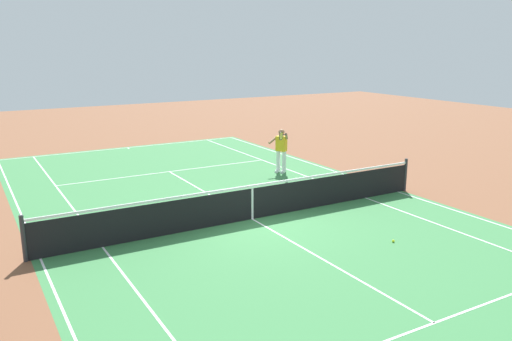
# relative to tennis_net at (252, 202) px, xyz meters

# --- Properties ---
(ground_plane) EXTENTS (60.00, 60.00, 0.00)m
(ground_plane) POSITION_rel_tennis_net_xyz_m (0.00, 0.00, -0.49)
(ground_plane) COLOR brown
(court_slab) EXTENTS (24.20, 11.40, 0.00)m
(court_slab) POSITION_rel_tennis_net_xyz_m (0.00, 0.00, -0.49)
(court_slab) COLOR #387A42
(court_slab) RESTS_ON ground_plane
(court_line_markings) EXTENTS (23.85, 11.05, 0.01)m
(court_line_markings) POSITION_rel_tennis_net_xyz_m (0.00, 0.00, -0.49)
(court_line_markings) COLOR white
(court_line_markings) RESTS_ON ground_plane
(tennis_net) EXTENTS (0.10, 11.70, 1.08)m
(tennis_net) POSITION_rel_tennis_net_xyz_m (0.00, 0.00, 0.00)
(tennis_net) COLOR #2D2D33
(tennis_net) RESTS_ON ground_plane
(tennis_player_near) EXTENTS (1.03, 0.82, 1.70)m
(tennis_player_near) POSITION_rel_tennis_net_xyz_m (4.19, -3.63, 0.44)
(tennis_player_near) COLOR white
(tennis_player_near) RESTS_ON ground_plane
(tennis_ball) EXTENTS (0.07, 0.07, 0.07)m
(tennis_ball) POSITION_rel_tennis_net_xyz_m (-3.24, -2.13, -0.46)
(tennis_ball) COLOR #CCE01E
(tennis_ball) RESTS_ON ground_plane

